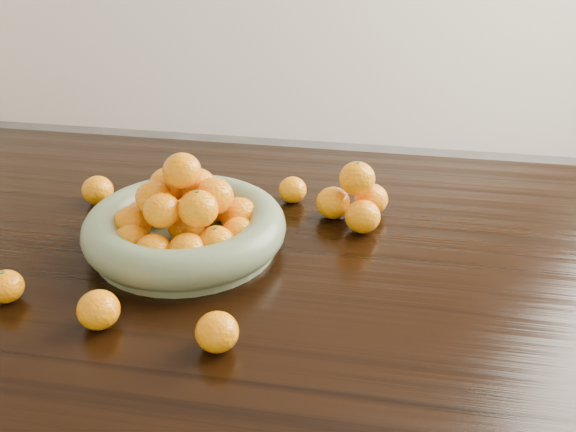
% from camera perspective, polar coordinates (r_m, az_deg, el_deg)
% --- Properties ---
extents(dining_table, '(2.00, 1.00, 0.75)m').
position_cam_1_polar(dining_table, '(1.19, 1.67, -6.90)').
color(dining_table, black).
rests_on(dining_table, ground).
extents(fruit_bowl, '(0.36, 0.36, 0.18)m').
position_cam_1_polar(fruit_bowl, '(1.15, -9.14, -0.72)').
color(fruit_bowl, gray).
rests_on(fruit_bowl, dining_table).
extents(orange_pyramid, '(0.14, 0.14, 0.12)m').
position_cam_1_polar(orange_pyramid, '(1.24, 6.06, 1.53)').
color(orange_pyramid, orange).
rests_on(orange_pyramid, dining_table).
extents(loose_orange_0, '(0.06, 0.06, 0.05)m').
position_cam_1_polar(loose_orange_0, '(1.10, -23.80, -5.75)').
color(loose_orange_0, orange).
rests_on(loose_orange_0, dining_table).
extents(loose_orange_1, '(0.06, 0.06, 0.06)m').
position_cam_1_polar(loose_orange_1, '(0.99, -16.49, -8.00)').
color(loose_orange_1, orange).
rests_on(loose_orange_1, dining_table).
extents(loose_orange_2, '(0.06, 0.06, 0.06)m').
position_cam_1_polar(loose_orange_2, '(0.91, -6.33, -10.21)').
color(loose_orange_2, orange).
rests_on(loose_orange_2, dining_table).
extents(loose_orange_3, '(0.06, 0.06, 0.06)m').
position_cam_1_polar(loose_orange_3, '(1.36, -16.56, 2.20)').
color(loose_orange_3, orange).
rests_on(loose_orange_3, dining_table).
extents(loose_orange_4, '(0.06, 0.06, 0.05)m').
position_cam_1_polar(loose_orange_4, '(1.31, 0.41, 2.35)').
color(loose_orange_4, orange).
rests_on(loose_orange_4, dining_table).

